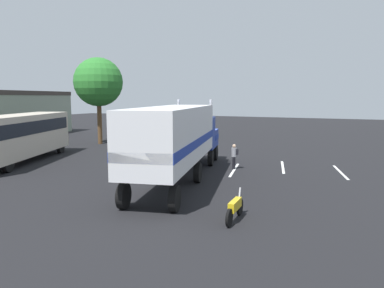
{
  "coord_description": "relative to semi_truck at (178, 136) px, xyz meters",
  "views": [
    {
      "loc": [
        -24.55,
        -10.53,
        4.66
      ],
      "look_at": [
        -3.07,
        -0.76,
        1.6
      ],
      "focal_mm": 34.02,
      "sensor_mm": 36.0,
      "label": 1
    }
  ],
  "objects": [
    {
      "name": "building_backdrop",
      "position": [
        10.68,
        27.56,
        0.37
      ],
      "size": [
        20.5,
        10.43,
        5.37
      ],
      "color": "gray",
      "rests_on": "ground_plane"
    },
    {
      "name": "ground_plane",
      "position": [
        6.79,
        1.63,
        -2.52
      ],
      "size": [
        120.0,
        120.0,
        0.0
      ],
      "primitive_type": "plane",
      "color": "black"
    },
    {
      "name": "motorcycle",
      "position": [
        -4.95,
        -4.87,
        -2.04
      ],
      "size": [
        2.11,
        0.28,
        1.12
      ],
      "color": "black",
      "rests_on": "ground_plane"
    },
    {
      "name": "person_bystander",
      "position": [
        4.54,
        -1.77,
        -1.63
      ],
      "size": [
        0.37,
        0.47,
        1.63
      ],
      "color": "black",
      "rests_on": "ground_plane"
    },
    {
      "name": "lane_stripe_mid",
      "position": [
        6.53,
        -4.54,
        -2.52
      ],
      "size": [
        4.34,
        1.07,
        0.01
      ],
      "primitive_type": "cube",
      "rotation": [
        0.0,
        0.0,
        0.21
      ],
      "color": "silver",
      "rests_on": "ground_plane"
    },
    {
      "name": "semi_truck",
      "position": [
        0.0,
        0.0,
        0.0
      ],
      "size": [
        14.35,
        5.76,
        4.5
      ],
      "color": "#193399",
      "rests_on": "ground_plane"
    },
    {
      "name": "lane_stripe_near",
      "position": [
        4.26,
        -1.87,
        -2.52
      ],
      "size": [
        4.35,
        0.98,
        0.01
      ],
      "primitive_type": "cube",
      "rotation": [
        0.0,
        0.0,
        0.19
      ],
      "color": "silver",
      "rests_on": "ground_plane"
    },
    {
      "name": "parked_bus",
      "position": [
        0.75,
        13.06,
        -0.46
      ],
      "size": [
        11.18,
        6.34,
        3.4
      ],
      "color": "#BFB29E",
      "rests_on": "ground_plane"
    },
    {
      "name": "tree_left",
      "position": [
        11.34,
        14.44,
        3.56
      ],
      "size": [
        4.77,
        4.77,
        8.5
      ],
      "color": "brown",
      "rests_on": "ground_plane"
    },
    {
      "name": "lane_stripe_far",
      "position": [
        6.33,
        -8.13,
        -2.52
      ],
      "size": [
        4.32,
        1.18,
        0.01
      ],
      "primitive_type": "cube",
      "rotation": [
        0.0,
        0.0,
        0.23
      ],
      "color": "silver",
      "rests_on": "ground_plane"
    }
  ]
}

